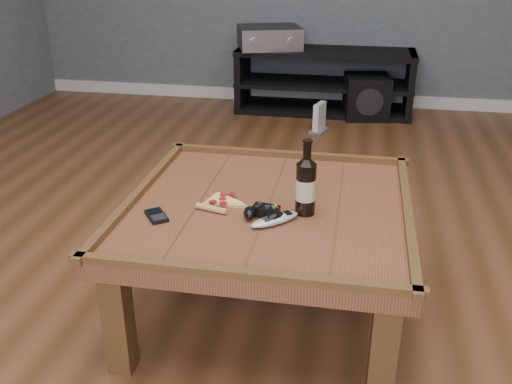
% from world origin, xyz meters
% --- Properties ---
extents(ground, '(6.00, 6.00, 0.00)m').
position_xyz_m(ground, '(0.00, 0.00, 0.00)').
color(ground, '#4C2B15').
rests_on(ground, ground).
extents(baseboard, '(5.00, 0.02, 0.10)m').
position_xyz_m(baseboard, '(0.00, 2.99, 0.05)').
color(baseboard, silver).
rests_on(baseboard, ground).
extents(coffee_table, '(1.03, 1.03, 0.48)m').
position_xyz_m(coffee_table, '(0.00, 0.00, 0.39)').
color(coffee_table, '#582C19').
rests_on(coffee_table, ground).
extents(media_console, '(1.40, 0.45, 0.50)m').
position_xyz_m(media_console, '(0.00, 2.75, 0.25)').
color(media_console, black).
rests_on(media_console, ground).
extents(beer_bottle, '(0.07, 0.07, 0.27)m').
position_xyz_m(beer_bottle, '(0.14, -0.04, 0.56)').
color(beer_bottle, black).
rests_on(beer_bottle, coffee_table).
extents(game_controller, '(0.16, 0.12, 0.04)m').
position_xyz_m(game_controller, '(0.00, -0.11, 0.47)').
color(game_controller, black).
rests_on(game_controller, coffee_table).
extents(pizza_slice, '(0.18, 0.24, 0.02)m').
position_xyz_m(pizza_slice, '(-0.17, -0.03, 0.46)').
color(pizza_slice, tan).
rests_on(pizza_slice, coffee_table).
extents(smartphone, '(0.11, 0.12, 0.01)m').
position_xyz_m(smartphone, '(-0.36, -0.17, 0.46)').
color(smartphone, black).
rests_on(smartphone, coffee_table).
extents(remote_control, '(0.18, 0.17, 0.03)m').
position_xyz_m(remote_control, '(0.04, -0.14, 0.46)').
color(remote_control, '#A0A7AE').
rests_on(remote_control, coffee_table).
extents(av_receiver, '(0.58, 0.52, 0.17)m').
position_xyz_m(av_receiver, '(-0.45, 2.74, 0.58)').
color(av_receiver, black).
rests_on(av_receiver, media_console).
extents(subwoofer, '(0.38, 0.38, 0.33)m').
position_xyz_m(subwoofer, '(0.34, 2.65, 0.17)').
color(subwoofer, black).
rests_on(subwoofer, ground).
extents(game_console, '(0.14, 0.19, 0.21)m').
position_xyz_m(game_console, '(0.01, 2.23, 0.10)').
color(game_console, slate).
rests_on(game_console, ground).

